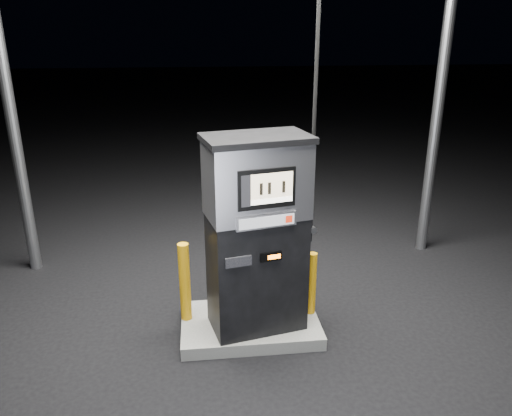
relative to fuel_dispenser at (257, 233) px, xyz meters
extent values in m
plane|color=black|center=(-0.07, 0.09, -1.28)|extent=(80.00, 80.00, 0.00)
cube|color=#5F605B|center=(-0.07, 0.09, -1.21)|extent=(1.60, 1.00, 0.15)
cylinder|color=gray|center=(-3.07, 2.09, 0.97)|extent=(0.16, 0.16, 4.50)
cylinder|color=gray|center=(2.93, 2.09, 0.97)|extent=(0.16, 0.16, 4.50)
cube|color=black|center=(-0.01, 0.00, -0.46)|extent=(1.12, 0.79, 1.34)
cube|color=#B6B6BD|center=(-0.01, 0.00, 0.61)|extent=(1.14, 0.81, 0.80)
cube|color=black|center=(-0.01, 0.00, 1.04)|extent=(1.19, 0.86, 0.06)
cube|color=black|center=(0.06, -0.30, 0.60)|extent=(0.59, 0.16, 0.41)
cube|color=beige|center=(0.11, -0.31, 0.64)|extent=(0.43, 0.10, 0.26)
cube|color=white|center=(0.11, -0.31, 0.48)|extent=(0.43, 0.10, 0.05)
cube|color=#B6B6BD|center=(0.06, -0.30, 0.26)|extent=(0.64, 0.17, 0.15)
cube|color=gray|center=(0.06, -0.32, 0.26)|extent=(0.58, 0.13, 0.11)
cube|color=#AB1F0B|center=(0.29, -0.27, 0.26)|extent=(0.07, 0.02, 0.08)
cube|color=black|center=(0.11, -0.29, -0.15)|extent=(0.24, 0.07, 0.10)
cube|color=orange|center=(0.15, -0.29, -0.15)|extent=(0.14, 0.03, 0.05)
cube|color=black|center=(-0.23, -0.36, -0.15)|extent=(0.28, 0.08, 0.11)
cube|color=black|center=(0.55, 0.12, -0.01)|extent=(0.14, 0.21, 0.27)
cylinder|color=gray|center=(0.61, 0.13, -0.01)|extent=(0.12, 0.25, 0.08)
cylinder|color=black|center=(0.60, 0.08, 1.78)|extent=(0.05, 0.05, 3.32)
cylinder|color=orange|center=(-0.81, 0.21, -0.66)|extent=(0.16, 0.16, 0.96)
cylinder|color=orange|center=(0.67, 0.17, -0.74)|extent=(0.12, 0.12, 0.78)
camera|label=1|loc=(-0.59, -4.93, 2.12)|focal=35.00mm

